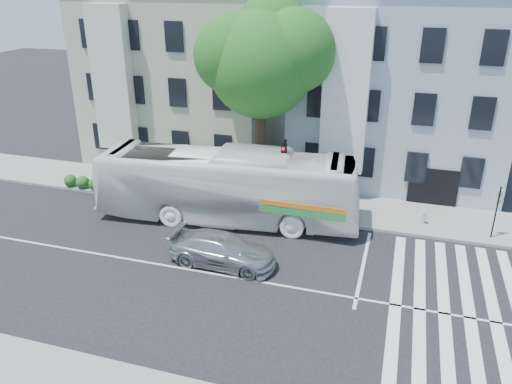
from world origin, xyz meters
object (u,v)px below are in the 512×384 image
at_px(bus, 227,186).
at_px(fire_hydrant, 424,217).
at_px(sedan, 223,250).
at_px(traffic_signal, 284,170).

height_order(bus, fire_hydrant, bus).
bearing_deg(fire_hydrant, sedan, -142.63).
distance_m(sedan, traffic_signal, 5.66).
height_order(sedan, traffic_signal, traffic_signal).
height_order(sedan, fire_hydrant, sedan).
distance_m(bus, traffic_signal, 3.03).
xyz_separation_m(sedan, traffic_signal, (1.47, 5.04, 2.11)).
bearing_deg(fire_hydrant, bus, -167.52).
distance_m(sedan, fire_hydrant, 10.66).
bearing_deg(sedan, traffic_signal, -13.74).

